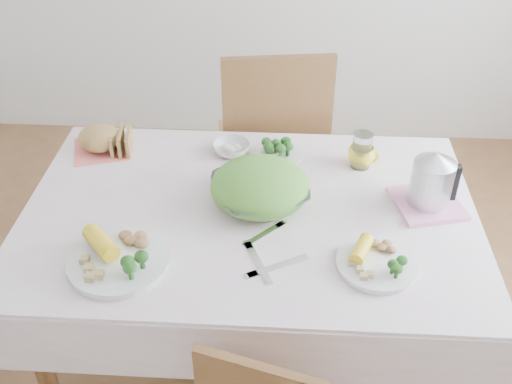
# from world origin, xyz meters

# --- Properties ---
(floor) EXTENTS (3.60, 3.60, 0.00)m
(floor) POSITION_xyz_m (0.00, 0.00, 0.00)
(floor) COLOR brown
(floor) RESTS_ON ground
(dining_table) EXTENTS (1.40, 0.90, 0.75)m
(dining_table) POSITION_xyz_m (0.00, 0.00, 0.38)
(dining_table) COLOR brown
(dining_table) RESTS_ON floor
(tablecloth) EXTENTS (1.50, 1.00, 0.01)m
(tablecloth) POSITION_xyz_m (0.00, 0.00, 0.76)
(tablecloth) COLOR silver
(tablecloth) RESTS_ON dining_table
(chair_far) EXTENTS (0.54, 0.54, 1.05)m
(chair_far) POSITION_xyz_m (0.04, 0.81, 0.47)
(chair_far) COLOR brown
(chair_far) RESTS_ON floor
(salad_bowl) EXTENTS (0.40, 0.40, 0.08)m
(salad_bowl) POSITION_xyz_m (0.03, 0.04, 0.80)
(salad_bowl) COLOR white
(salad_bowl) RESTS_ON tablecloth
(dinner_plate_left) EXTENTS (0.39, 0.39, 0.03)m
(dinner_plate_left) POSITION_xyz_m (-0.37, -0.29, 0.77)
(dinner_plate_left) COLOR white
(dinner_plate_left) RESTS_ON tablecloth
(dinner_plate_right) EXTENTS (0.34, 0.34, 0.02)m
(dinner_plate_right) POSITION_xyz_m (0.39, -0.25, 0.77)
(dinner_plate_right) COLOR white
(dinner_plate_right) RESTS_ON tablecloth
(broccoli_plate) EXTENTS (0.24, 0.24, 0.02)m
(broccoli_plate) POSITION_xyz_m (0.08, 0.33, 0.77)
(broccoli_plate) COLOR beige
(broccoli_plate) RESTS_ON tablecloth
(napkin) EXTENTS (0.25, 0.25, 0.00)m
(napkin) POSITION_xyz_m (-0.59, 0.34, 0.76)
(napkin) COLOR #EF6B5F
(napkin) RESTS_ON tablecloth
(bread_loaf) EXTENTS (0.16, 0.15, 0.10)m
(bread_loaf) POSITION_xyz_m (-0.59, 0.34, 0.82)
(bread_loaf) COLOR olive
(bread_loaf) RESTS_ON napkin
(fruit_bowl) EXTENTS (0.17, 0.17, 0.04)m
(fruit_bowl) POSITION_xyz_m (-0.09, 0.34, 0.78)
(fruit_bowl) COLOR white
(fruit_bowl) RESTS_ON tablecloth
(yellow_mug) EXTENTS (0.11, 0.11, 0.08)m
(yellow_mug) POSITION_xyz_m (0.39, 0.29, 0.80)
(yellow_mug) COLOR yellow
(yellow_mug) RESTS_ON tablecloth
(glass_tumbler) EXTENTS (0.09, 0.09, 0.14)m
(glass_tumbler) POSITION_xyz_m (0.38, 0.28, 0.83)
(glass_tumbler) COLOR white
(glass_tumbler) RESTS_ON tablecloth
(pink_tray) EXTENTS (0.26, 0.26, 0.02)m
(pink_tray) POSITION_xyz_m (0.59, 0.06, 0.77)
(pink_tray) COLOR pink
(pink_tray) RESTS_ON tablecloth
(electric_kettle) EXTENTS (0.16, 0.16, 0.19)m
(electric_kettle) POSITION_xyz_m (0.59, 0.06, 0.88)
(electric_kettle) COLOR #B2B5BA
(electric_kettle) RESTS_ON pink_tray
(fork_left) EXTENTS (0.10, 0.19, 0.00)m
(fork_left) POSITION_xyz_m (0.04, -0.26, 0.76)
(fork_left) COLOR silver
(fork_left) RESTS_ON tablecloth
(fork_right) EXTENTS (0.13, 0.13, 0.00)m
(fork_right) POSITION_xyz_m (0.05, -0.13, 0.76)
(fork_right) COLOR silver
(fork_right) RESTS_ON tablecloth
(knife) EXTENTS (0.18, 0.11, 0.00)m
(knife) POSITION_xyz_m (0.10, -0.27, 0.76)
(knife) COLOR silver
(knife) RESTS_ON tablecloth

